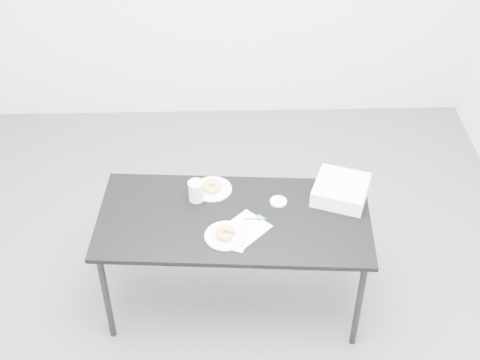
{
  "coord_description": "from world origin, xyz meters",
  "views": [
    {
      "loc": [
        0.02,
        -2.76,
        3.2
      ],
      "look_at": [
        0.1,
        0.02,
        0.88
      ],
      "focal_mm": 50.0,
      "sensor_mm": 36.0,
      "label": 1
    }
  ],
  "objects_px": {
    "scorecard": "(244,229)",
    "plate_far": "(212,189)",
    "table": "(234,224)",
    "donut_far": "(212,186)",
    "pen": "(255,219)",
    "bakery_box": "(341,190)",
    "plate_near": "(226,236)",
    "donut_near": "(226,233)",
    "coffee_cup": "(196,191)"
  },
  "relations": [
    {
      "from": "scorecard",
      "to": "plate_far",
      "type": "height_order",
      "value": "plate_far"
    },
    {
      "from": "plate_near",
      "to": "plate_far",
      "type": "height_order",
      "value": "plate_near"
    },
    {
      "from": "table",
      "to": "donut_near",
      "type": "bearing_deg",
      "value": -103.48
    },
    {
      "from": "pen",
      "to": "donut_far",
      "type": "bearing_deg",
      "value": 133.49
    },
    {
      "from": "coffee_cup",
      "to": "bakery_box",
      "type": "bearing_deg",
      "value": 0.2
    },
    {
      "from": "scorecard",
      "to": "plate_near",
      "type": "distance_m",
      "value": 0.11
    },
    {
      "from": "table",
      "to": "plate_near",
      "type": "xyz_separation_m",
      "value": [
        -0.05,
        -0.15,
        0.06
      ]
    },
    {
      "from": "plate_near",
      "to": "bakery_box",
      "type": "height_order",
      "value": "bakery_box"
    },
    {
      "from": "donut_near",
      "to": "bakery_box",
      "type": "bearing_deg",
      "value": 25.1
    },
    {
      "from": "table",
      "to": "coffee_cup",
      "type": "relative_size",
      "value": 12.43
    },
    {
      "from": "table",
      "to": "bakery_box",
      "type": "xyz_separation_m",
      "value": [
        0.61,
        0.16,
        0.1
      ]
    },
    {
      "from": "pen",
      "to": "coffee_cup",
      "type": "relative_size",
      "value": 0.94
    },
    {
      "from": "plate_far",
      "to": "table",
      "type": "bearing_deg",
      "value": -63.47
    },
    {
      "from": "plate_near",
      "to": "bakery_box",
      "type": "distance_m",
      "value": 0.73
    },
    {
      "from": "plate_near",
      "to": "donut_near",
      "type": "bearing_deg",
      "value": 0.0
    },
    {
      "from": "donut_near",
      "to": "plate_far",
      "type": "relative_size",
      "value": 0.47
    },
    {
      "from": "scorecard",
      "to": "pen",
      "type": "height_order",
      "value": "pen"
    },
    {
      "from": "pen",
      "to": "bakery_box",
      "type": "xyz_separation_m",
      "value": [
        0.49,
        0.18,
        0.04
      ]
    },
    {
      "from": "donut_near",
      "to": "donut_far",
      "type": "height_order",
      "value": "donut_near"
    },
    {
      "from": "donut_far",
      "to": "bakery_box",
      "type": "bearing_deg",
      "value": -6.37
    },
    {
      "from": "plate_near",
      "to": "donut_near",
      "type": "xyz_separation_m",
      "value": [
        0.0,
        0.0,
        0.02
      ]
    },
    {
      "from": "scorecard",
      "to": "donut_near",
      "type": "xyz_separation_m",
      "value": [
        -0.1,
        -0.05,
        0.03
      ]
    },
    {
      "from": "plate_far",
      "to": "pen",
      "type": "bearing_deg",
      "value": -47.86
    },
    {
      "from": "table",
      "to": "donut_far",
      "type": "relative_size",
      "value": 14.66
    },
    {
      "from": "plate_near",
      "to": "coffee_cup",
      "type": "distance_m",
      "value": 0.35
    },
    {
      "from": "scorecard",
      "to": "donut_near",
      "type": "height_order",
      "value": "donut_near"
    },
    {
      "from": "donut_near",
      "to": "coffee_cup",
      "type": "distance_m",
      "value": 0.35
    },
    {
      "from": "plate_far",
      "to": "coffee_cup",
      "type": "relative_size",
      "value": 1.81
    },
    {
      "from": "pen",
      "to": "plate_near",
      "type": "xyz_separation_m",
      "value": [
        -0.16,
        -0.13,
        0.0
      ]
    },
    {
      "from": "plate_far",
      "to": "donut_far",
      "type": "xyz_separation_m",
      "value": [
        0.0,
        0.0,
        0.02
      ]
    },
    {
      "from": "plate_far",
      "to": "bakery_box",
      "type": "xyz_separation_m",
      "value": [
        0.73,
        -0.08,
        0.05
      ]
    },
    {
      "from": "donut_far",
      "to": "coffee_cup",
      "type": "distance_m",
      "value": 0.13
    },
    {
      "from": "table",
      "to": "bakery_box",
      "type": "relative_size",
      "value": 5.36
    },
    {
      "from": "table",
      "to": "donut_far",
      "type": "height_order",
      "value": "donut_far"
    },
    {
      "from": "bakery_box",
      "to": "scorecard",
      "type": "bearing_deg",
      "value": -134.94
    },
    {
      "from": "pen",
      "to": "donut_near",
      "type": "height_order",
      "value": "donut_near"
    },
    {
      "from": "plate_far",
      "to": "coffee_cup",
      "type": "xyz_separation_m",
      "value": [
        -0.09,
        -0.08,
        0.06
      ]
    },
    {
      "from": "coffee_cup",
      "to": "scorecard",
      "type": "bearing_deg",
      "value": -44.04
    },
    {
      "from": "scorecard",
      "to": "donut_far",
      "type": "distance_m",
      "value": 0.38
    },
    {
      "from": "coffee_cup",
      "to": "donut_near",
      "type": "bearing_deg",
      "value": -61.92
    },
    {
      "from": "donut_near",
      "to": "donut_far",
      "type": "xyz_separation_m",
      "value": [
        -0.07,
        0.39,
        -0.0
      ]
    },
    {
      "from": "table",
      "to": "donut_near",
      "type": "distance_m",
      "value": 0.18
    },
    {
      "from": "pen",
      "to": "donut_far",
      "type": "xyz_separation_m",
      "value": [
        -0.24,
        0.26,
        0.02
      ]
    },
    {
      "from": "donut_near",
      "to": "bakery_box",
      "type": "height_order",
      "value": "bakery_box"
    },
    {
      "from": "plate_near",
      "to": "bakery_box",
      "type": "bearing_deg",
      "value": 25.1
    },
    {
      "from": "donut_near",
      "to": "bakery_box",
      "type": "relative_size",
      "value": 0.37
    },
    {
      "from": "pen",
      "to": "coffee_cup",
      "type": "bearing_deg",
      "value": 152.88
    },
    {
      "from": "coffee_cup",
      "to": "pen",
      "type": "bearing_deg",
      "value": -28.46
    },
    {
      "from": "bakery_box",
      "to": "donut_far",
      "type": "bearing_deg",
      "value": -165.97
    },
    {
      "from": "pen",
      "to": "donut_near",
      "type": "xyz_separation_m",
      "value": [
        -0.16,
        -0.13,
        0.02
      ]
    }
  ]
}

